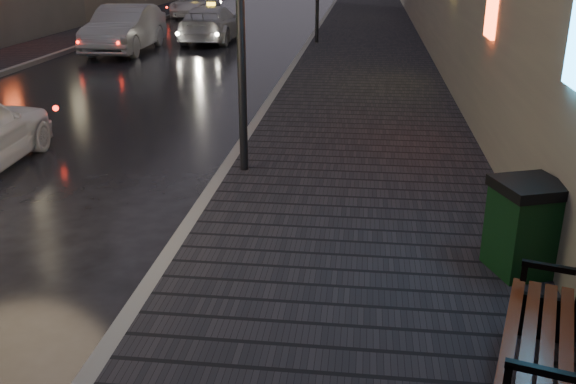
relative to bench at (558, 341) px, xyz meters
name	(u,v)px	position (x,y,z in m)	size (l,w,h in m)	color
sidewalk	(367,49)	(-1.67, 20.58, -0.60)	(4.60, 58.00, 0.15)	black
curb	(306,47)	(-4.07, 20.58, -0.60)	(0.20, 58.00, 0.15)	slate
sidewalk_far	(58,43)	(-14.27, 20.58, -0.60)	(2.40, 58.00, 0.15)	black
curb_far	(89,44)	(-12.97, 20.58, -0.60)	(0.20, 58.00, 0.15)	slate
bench	(558,341)	(0.00, 0.00, 0.00)	(1.25, 2.18, 1.05)	black
trash_bin	(525,226)	(0.23, 2.31, 0.04)	(0.94, 0.94, 1.12)	black
car_left_mid	(125,29)	(-10.85, 19.21, 0.18)	(1.82, 5.22, 1.72)	#93939B
taxi_mid	(212,24)	(-8.22, 22.39, 0.06)	(2.06, 5.06, 1.47)	silver
taxi_far	(195,4)	(-11.61, 32.60, -0.01)	(2.22, 4.82, 1.34)	silver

